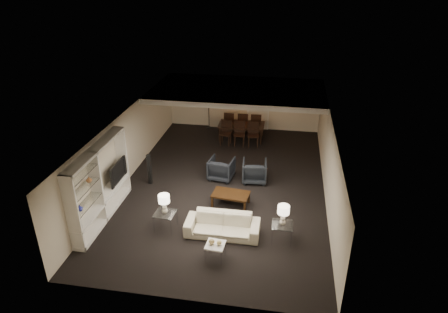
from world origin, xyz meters
The scene contains 35 objects.
floor centered at (0.00, 0.00, 0.00)m, with size 11.00×11.00×0.00m, color black.
ceiling centered at (0.00, 0.00, 2.50)m, with size 7.00×11.00×0.02m, color silver.
wall_back centered at (0.00, 5.50, 1.25)m, with size 7.00×0.02×2.50m, color beige.
wall_front centered at (0.00, -5.50, 1.25)m, with size 7.00×0.02×2.50m, color beige.
wall_left centered at (-3.50, 0.00, 1.25)m, with size 0.02×11.00×2.50m, color beige.
wall_right centered at (3.50, 0.00, 1.25)m, with size 0.02×11.00×2.50m, color beige.
ceiling_soffit centered at (0.00, 3.50, 2.40)m, with size 7.00×4.00×0.20m, color silver.
curtains centered at (-0.90, 5.42, 1.20)m, with size 1.50×0.12×2.40m, color beige.
door centered at (0.70, 5.47, 1.05)m, with size 0.90×0.05×2.10m, color silver.
painting centered at (2.10, 5.46, 1.55)m, with size 0.95×0.04×0.65m, color #142D38.
media_unit centered at (-3.31, -2.60, 1.18)m, with size 0.38×3.40×2.35m, color white, non-canonical shape.
pendant_light centered at (0.30, 3.50, 1.92)m, with size 0.52×0.52×0.24m, color #D8591E.
sofa centered at (0.44, -2.88, 0.31)m, with size 2.14×0.84×0.62m, color beige.
coffee_table centered at (0.44, -1.28, 0.21)m, with size 1.17×0.68×0.42m, color #311D0D, non-canonical shape.
armchair_left centered at (-0.16, 0.42, 0.40)m, with size 0.85×0.87×0.79m, color black.
armchair_right centered at (1.04, 0.42, 0.40)m, with size 0.85×0.87×0.79m, color black.
side_table_left centered at (-1.26, -2.88, 0.27)m, with size 0.59×0.59×0.55m, color silver, non-canonical shape.
side_table_right centered at (2.14, -2.88, 0.27)m, with size 0.59×0.59×0.55m, color silver, non-canonical shape.
table_lamp_left centered at (-1.26, -2.88, 0.85)m, with size 0.33×0.33×0.61m, color beige, non-canonical shape.
table_lamp_right centered at (2.14, -2.88, 0.85)m, with size 0.33×0.33×0.61m, color beige, non-canonical shape.
marble_table centered at (0.44, -3.98, 0.24)m, with size 0.49×0.49×0.49m, color white, non-canonical shape.
gold_gourd_a centered at (0.34, -3.98, 0.57)m, with size 0.16×0.16×0.16m, color tan.
gold_gourd_b centered at (0.54, -3.98, 0.56)m, with size 0.14×0.14×0.14m, color #DFC776.
television centered at (-3.28, -1.62, 1.08)m, with size 0.15×1.14×0.66m, color black.
vase_blue centered at (-3.31, -3.88, 1.15)m, with size 0.17×0.17×0.17m, color #242B9F.
vase_amber centered at (-3.31, -3.19, 1.65)m, with size 0.16×0.16×0.17m, color #AE6B3A.
floor_speaker centered at (-2.61, -0.35, 0.56)m, with size 0.12×0.12×1.13m, color black.
dining_table centered at (0.09, 4.09, 0.35)m, with size 2.00×1.12×0.70m, color black.
chair_nl centered at (-0.51, 3.44, 0.52)m, with size 0.48×0.48×1.05m, color black, non-canonical shape.
chair_nm centered at (0.09, 3.44, 0.52)m, with size 0.48×0.48×1.05m, color black, non-canonical shape.
chair_nr centered at (0.69, 3.44, 0.52)m, with size 0.48×0.48×1.05m, color black, non-canonical shape.
chair_fl centered at (-0.51, 4.74, 0.52)m, with size 0.48×0.48×1.05m, color black, non-canonical shape.
chair_fm centered at (0.09, 4.74, 0.52)m, with size 0.48×0.48×1.05m, color black, non-canonical shape.
chair_fr centered at (0.69, 4.74, 0.52)m, with size 0.48×0.48×1.05m, color black, non-canonical shape.
floor_lamp centered at (-1.59, 5.20, 0.91)m, with size 0.26×0.26×1.81m, color black, non-canonical shape.
Camera 1 is at (2.04, -12.19, 7.12)m, focal length 32.00 mm.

